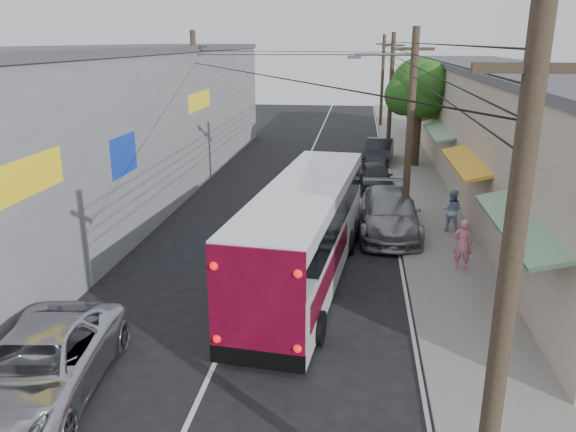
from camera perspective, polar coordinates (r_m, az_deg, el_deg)
name	(u,v)px	position (r m, az deg, el deg)	size (l,w,h in m)	color
sidewalk	(419,190)	(29.90, 13.18, 2.54)	(3.00, 80.00, 0.12)	slate
building_right	(506,127)	(32.04, 21.31, 8.44)	(7.09, 40.00, 6.25)	#C4B69B
building_left	(121,121)	(29.49, -16.60, 9.21)	(7.20, 36.00, 7.25)	gray
utility_poles	(357,110)	(29.30, 6.99, 10.68)	(11.80, 45.28, 8.00)	#473828
street_tree	(421,90)	(35.10, 13.37, 12.34)	(4.40, 4.00, 6.60)	#3F2B19
coach_bus	(306,231)	(17.93, 1.80, -1.57)	(3.49, 11.34, 3.22)	white
jeepney	(39,368)	(13.60, -24.01, -13.89)	(2.56, 5.54, 1.54)	silver
parked_suv	(389,213)	(23.01, 10.21, 0.33)	(2.37, 5.82, 1.69)	gray
parked_car_mid	(376,176)	(29.86, 8.89, 4.03)	(1.64, 4.08, 1.39)	#27282C
parked_car_far	(379,151)	(36.44, 9.22, 6.52)	(1.60, 4.58, 1.51)	black
pedestrian_near	(463,244)	(19.69, 17.33, -2.72)	(0.63, 0.41, 1.73)	pink
pedestrian_far	(452,210)	(23.44, 16.29, 0.56)	(0.84, 0.65, 1.73)	#9AB3E0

